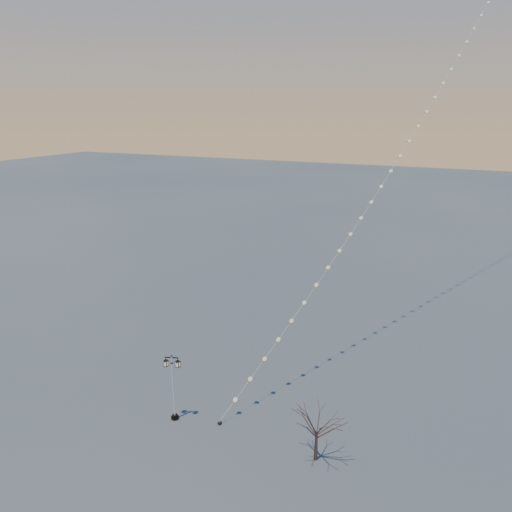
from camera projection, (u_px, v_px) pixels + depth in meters
The scene contains 4 objects.
ground at pixel (201, 440), 28.96m from camera, with size 300.00×300.00×0.00m, color #494B4A.
street_lamp at pixel (173, 384), 30.20m from camera, with size 1.11×0.63×4.53m.
bare_tree at pixel (317, 423), 26.64m from camera, with size 2.07×2.07×3.43m.
kite_train at pixel (425, 90), 41.13m from camera, with size 16.32×46.40×41.07m.
Camera 1 is at (13.20, -20.85, 19.03)m, focal length 33.96 mm.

